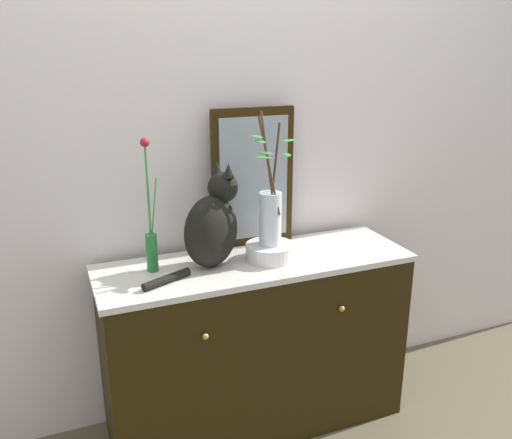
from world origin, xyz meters
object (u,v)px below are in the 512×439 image
(sideboard, at_px, (256,344))
(cat_sitting, at_px, (212,225))
(bowl_porcelain, at_px, (270,252))
(vase_glass_clear, at_px, (270,214))
(mirror_leaning, at_px, (253,178))
(vase_slim_green, at_px, (151,236))

(sideboard, height_order, cat_sitting, cat_sitting)
(bowl_porcelain, distance_m, vase_glass_clear, 0.17)
(sideboard, xyz_separation_m, mirror_leaning, (0.06, 0.19, 0.70))
(sideboard, distance_m, bowl_porcelain, 0.44)
(mirror_leaning, distance_m, cat_sitting, 0.33)
(mirror_leaning, xyz_separation_m, cat_sitting, (-0.25, -0.18, -0.13))
(mirror_leaning, xyz_separation_m, vase_glass_clear, (-0.01, -0.20, -0.10))
(cat_sitting, relative_size, bowl_porcelain, 2.24)
(sideboard, bearing_deg, mirror_leaning, 71.56)
(vase_slim_green, distance_m, vase_glass_clear, 0.49)
(sideboard, xyz_separation_m, bowl_porcelain, (0.06, -0.01, 0.43))
(mirror_leaning, distance_m, vase_glass_clear, 0.23)
(mirror_leaning, bearing_deg, bowl_porcelain, -91.24)
(mirror_leaning, distance_m, bowl_porcelain, 0.34)
(cat_sitting, bearing_deg, vase_glass_clear, -6.30)
(bowl_porcelain, bearing_deg, vase_glass_clear, -117.75)
(sideboard, height_order, vase_slim_green, vase_slim_green)
(sideboard, xyz_separation_m, cat_sitting, (-0.18, 0.02, 0.57))
(sideboard, height_order, vase_glass_clear, vase_glass_clear)
(sideboard, distance_m, vase_glass_clear, 0.60)
(cat_sitting, xyz_separation_m, vase_slim_green, (-0.24, 0.04, -0.03))
(sideboard, xyz_separation_m, vase_slim_green, (-0.42, 0.06, 0.55))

